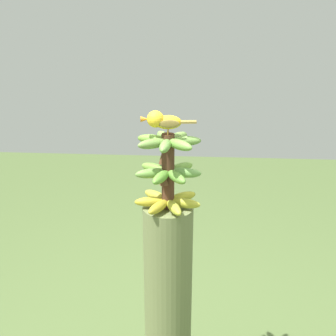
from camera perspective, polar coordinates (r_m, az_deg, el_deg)
banana_tree at (r=2.15m, az=0.00°, el=-18.29°), size 0.22×0.22×1.08m
banana_bunch at (r=1.81m, az=-0.02°, el=-0.47°), size 0.28×0.29×0.32m
perched_bird at (r=1.74m, az=-0.78°, el=6.19°), size 0.07×0.22×0.10m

